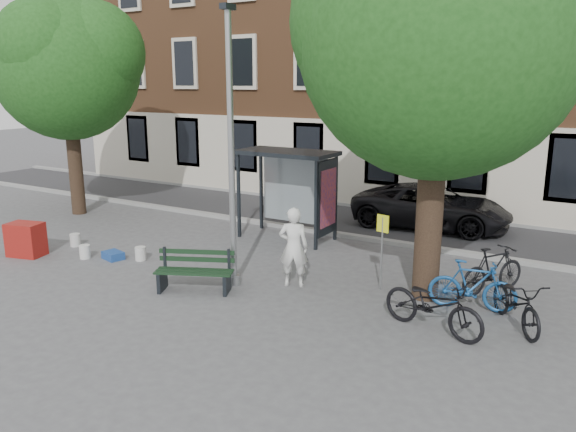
# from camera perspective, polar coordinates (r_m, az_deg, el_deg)

# --- Properties ---
(ground) EXTENTS (90.00, 90.00, 0.00)m
(ground) POSITION_cam_1_polar(r_m,az_deg,el_deg) (13.07, -5.48, -6.95)
(ground) COLOR #4C4C4F
(ground) RESTS_ON ground
(road) EXTENTS (40.00, 4.00, 0.01)m
(road) POSITION_cam_1_polar(r_m,az_deg,el_deg) (18.90, 7.18, -0.54)
(road) COLOR #28282B
(road) RESTS_ON ground
(curb_near) EXTENTS (40.00, 0.25, 0.12)m
(curb_near) POSITION_cam_1_polar(r_m,az_deg,el_deg) (17.13, 4.47, -1.75)
(curb_near) COLOR gray
(curb_near) RESTS_ON ground
(curb_far) EXTENTS (40.00, 0.25, 0.12)m
(curb_far) POSITION_cam_1_polar(r_m,az_deg,el_deg) (20.69, 9.43, 0.76)
(curb_far) COLOR gray
(curb_far) RESTS_ON ground
(building_row) EXTENTS (30.00, 8.00, 14.00)m
(building_row) POSITION_cam_1_polar(r_m,az_deg,el_deg) (24.09, 13.83, 18.95)
(building_row) COLOR brown
(building_row) RESTS_ON ground
(lamppost) EXTENTS (0.28, 0.35, 6.11)m
(lamppost) POSITION_cam_1_polar(r_m,az_deg,el_deg) (12.38, -5.77, 5.22)
(lamppost) COLOR #9EA0A3
(lamppost) RESTS_ON ground
(tree_right) EXTENTS (5.76, 5.60, 8.20)m
(tree_right) POSITION_cam_1_polar(r_m,az_deg,el_deg) (11.73, 15.17, 18.25)
(tree_right) COLOR black
(tree_right) RESTS_ON ground
(tree_left) EXTENTS (5.18, 4.86, 7.40)m
(tree_left) POSITION_cam_1_polar(r_m,az_deg,el_deg) (20.69, -21.86, 14.39)
(tree_left) COLOR black
(tree_left) RESTS_ON ground
(bus_shelter) EXTENTS (2.85, 1.45, 2.62)m
(bus_shelter) POSITION_cam_1_polar(r_m,az_deg,el_deg) (16.24, 1.24, 4.16)
(bus_shelter) COLOR #1E2328
(bus_shelter) RESTS_ON ground
(painter) EXTENTS (0.79, 0.66, 1.84)m
(painter) POSITION_cam_1_polar(r_m,az_deg,el_deg) (12.66, 0.56, -3.18)
(painter) COLOR white
(painter) RESTS_ON ground
(bench) EXTENTS (1.79, 1.21, 0.89)m
(bench) POSITION_cam_1_polar(r_m,az_deg,el_deg) (12.69, -9.45, -5.75)
(bench) COLOR #1E2328
(bench) RESTS_ON ground
(bike_a) EXTENTS (2.17, 1.20, 1.08)m
(bike_a) POSITION_cam_1_polar(r_m,az_deg,el_deg) (10.83, 14.54, -8.70)
(bike_a) COLOR black
(bike_a) RESTS_ON ground
(bike_b) EXTENTS (1.81, 0.83, 1.05)m
(bike_b) POSITION_cam_1_polar(r_m,az_deg,el_deg) (12.06, 18.24, -6.72)
(bike_b) COLOR #194E8D
(bike_b) RESTS_ON ground
(bike_c) EXTENTS (1.61, 1.92, 0.99)m
(bike_c) POSITION_cam_1_polar(r_m,az_deg,el_deg) (11.55, 22.21, -8.13)
(bike_c) COLOR black
(bike_c) RESTS_ON ground
(bike_d) EXTENTS (1.36, 1.76, 1.06)m
(bike_d) POSITION_cam_1_polar(r_m,az_deg,el_deg) (13.16, 20.11, -5.15)
(bike_d) COLOR black
(bike_d) RESTS_ON ground
(car_dark) EXTENTS (5.07, 2.62, 1.37)m
(car_dark) POSITION_cam_1_polar(r_m,az_deg,el_deg) (18.43, 14.35, 0.95)
(car_dark) COLOR black
(car_dark) RESTS_ON ground
(red_stand) EXTENTS (1.02, 0.81, 0.90)m
(red_stand) POSITION_cam_1_polar(r_m,az_deg,el_deg) (16.54, -25.09, -2.17)
(red_stand) COLOR maroon
(red_stand) RESTS_ON ground
(blue_crate) EXTENTS (0.63, 0.52, 0.20)m
(blue_crate) POSITION_cam_1_polar(r_m,az_deg,el_deg) (15.50, -17.35, -3.84)
(blue_crate) COLOR navy
(blue_crate) RESTS_ON ground
(bucket_a) EXTENTS (0.30, 0.30, 0.36)m
(bucket_a) POSITION_cam_1_polar(r_m,az_deg,el_deg) (17.03, -20.81, -2.29)
(bucket_a) COLOR silver
(bucket_a) RESTS_ON ground
(bucket_b) EXTENTS (0.32, 0.32, 0.36)m
(bucket_b) POSITION_cam_1_polar(r_m,az_deg,el_deg) (15.17, -14.76, -3.72)
(bucket_b) COLOR silver
(bucket_b) RESTS_ON ground
(bucket_c) EXTENTS (0.31, 0.31, 0.36)m
(bucket_c) POSITION_cam_1_polar(r_m,az_deg,el_deg) (15.78, -19.93, -3.43)
(bucket_c) COLOR silver
(bucket_c) RESTS_ON ground
(notice_sign) EXTENTS (0.30, 0.09, 1.72)m
(notice_sign) POSITION_cam_1_polar(r_m,az_deg,el_deg) (12.52, 9.56, -2.16)
(notice_sign) COLOR #9EA0A3
(notice_sign) RESTS_ON ground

